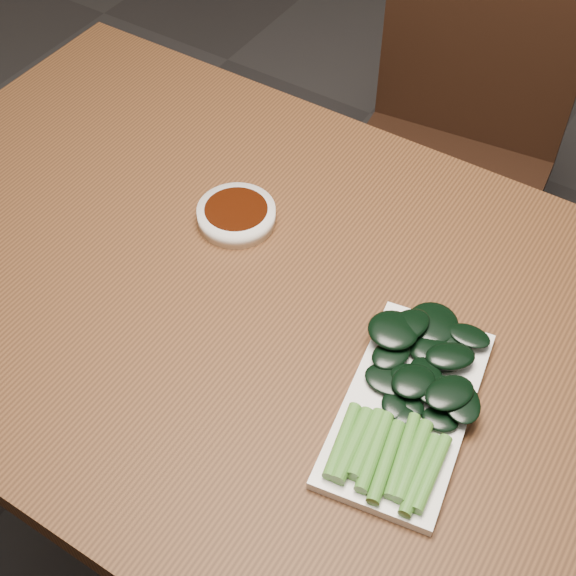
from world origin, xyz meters
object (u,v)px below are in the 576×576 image
at_px(chair_far, 450,150).
at_px(serving_plate, 407,407).
at_px(sauce_bowl, 236,215).
at_px(table, 300,346).
at_px(gai_lan, 413,387).

relative_size(chair_far, serving_plate, 2.94).
height_order(sauce_bowl, serving_plate, sauce_bowl).
distance_m(chair_far, sauce_bowl, 0.69).
distance_m(table, sauce_bowl, 0.21).
distance_m(serving_plate, gai_lan, 0.03).
bearing_deg(serving_plate, chair_far, 108.55).
height_order(chair_far, sauce_bowl, chair_far).
xyz_separation_m(table, serving_plate, (0.19, -0.06, 0.08)).
xyz_separation_m(table, gai_lan, (0.18, -0.04, 0.10)).
bearing_deg(chair_far, sauce_bowl, -105.04).
xyz_separation_m(table, chair_far, (-0.08, 0.72, -0.19)).
bearing_deg(gai_lan, serving_plate, -78.05).
height_order(table, serving_plate, serving_plate).
bearing_deg(chair_far, gai_lan, -77.89).
bearing_deg(sauce_bowl, gai_lan, -21.44).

